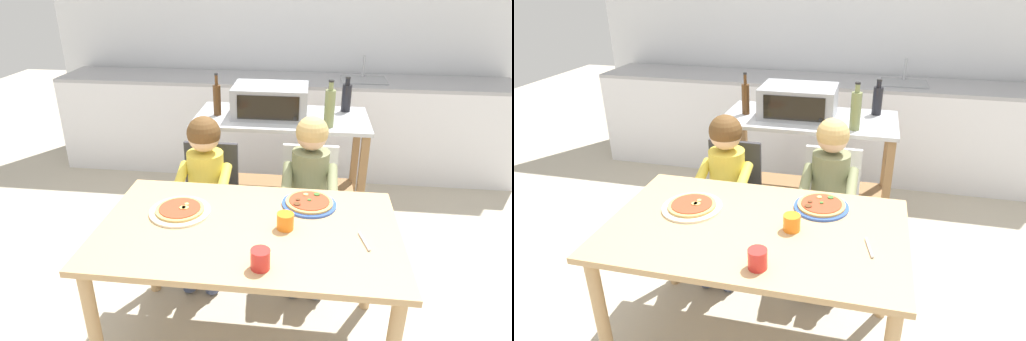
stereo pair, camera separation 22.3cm
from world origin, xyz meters
TOP-DOWN VIEW (x-y plane):
  - ground_plane at (0.00, 1.07)m, footprint 10.71×10.71m
  - back_wall_tiled at (0.00, 2.74)m, footprint 4.67×0.12m
  - kitchen_counter at (0.00, 2.33)m, footprint 4.20×0.60m
  - kitchen_island_cart at (0.07, 1.16)m, footprint 1.18×0.58m
  - toaster_oven at (-0.01, 1.18)m, footprint 0.50×0.36m
  - bottle_tall_green_wine at (-0.37, 1.14)m, footprint 0.05×0.05m
  - bottle_dark_olive_oil at (0.51, 1.34)m, footprint 0.07×0.07m
  - bottle_squat_spirits at (0.38, 0.98)m, footprint 0.07×0.07m
  - dining_table at (0.00, 0.00)m, footprint 1.39×0.84m
  - dining_chair_left at (-0.35, 0.69)m, footprint 0.36×0.36m
  - dining_chair_right at (0.28, 0.73)m, footprint 0.36×0.36m
  - child_in_yellow_shirt at (-0.35, 0.58)m, footprint 0.32×0.42m
  - child_in_olive_shirt at (0.28, 0.61)m, footprint 0.32×0.42m
  - pizza_plate_cream at (-0.35, 0.09)m, footprint 0.30×0.30m
  - pizza_plate_blue_rimmed at (0.28, 0.24)m, footprint 0.27×0.27m
  - drinking_cup_red at (0.09, -0.30)m, footprint 0.08×0.08m
  - drinking_cup_orange at (0.17, 0.01)m, footprint 0.08×0.08m
  - serving_spoon at (0.52, -0.06)m, footprint 0.04×0.14m

SIDE VIEW (x-z plane):
  - ground_plane at x=0.00m, z-range 0.00..0.00m
  - kitchen_counter at x=0.00m, z-range -0.10..0.99m
  - dining_chair_left at x=-0.35m, z-range 0.07..0.89m
  - dining_chair_right at x=0.28m, z-range 0.07..0.89m
  - kitchen_island_cart at x=0.07m, z-range 0.15..1.05m
  - dining_table at x=0.00m, z-range 0.27..0.99m
  - child_in_olive_shirt at x=0.28m, z-range 0.15..1.19m
  - child_in_yellow_shirt at x=-0.35m, z-range 0.16..1.18m
  - serving_spoon at x=0.52m, z-range 0.72..0.74m
  - pizza_plate_cream at x=-0.35m, z-range 0.72..0.75m
  - pizza_plate_blue_rimmed at x=0.28m, z-range 0.72..0.75m
  - drinking_cup_orange at x=0.17m, z-range 0.72..0.80m
  - drinking_cup_red at x=0.09m, z-range 0.72..0.81m
  - bottle_dark_olive_oil at x=0.51m, z-range 0.87..1.12m
  - toaster_oven at x=-0.01m, z-range 0.89..1.10m
  - bottle_tall_green_wine at x=-0.37m, z-range 0.86..1.15m
  - bottle_squat_spirits at x=0.38m, z-range 0.87..1.17m
  - back_wall_tiled at x=0.00m, z-range 0.00..2.70m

